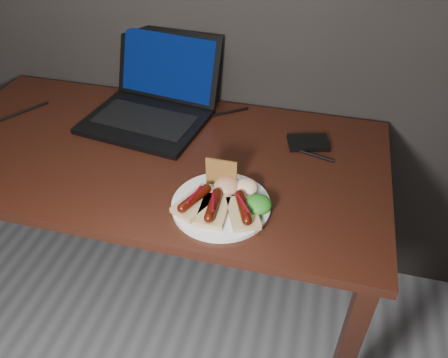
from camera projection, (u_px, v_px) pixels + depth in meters
desk at (156, 174)px, 1.39m from camera, size 1.40×0.70×0.75m
laptop at (153, 102)px, 1.46m from camera, size 0.43×0.42×0.25m
hard_drive at (308, 143)px, 1.35m from camera, size 0.14×0.11×0.02m
desk_cables at (158, 125)px, 1.44m from camera, size 1.12×0.33×0.01m
plate at (221, 205)px, 1.14m from camera, size 0.29×0.29×0.01m
bread_sausage_left at (195, 201)px, 1.12m from camera, size 0.11×0.13×0.04m
bread_sausage_center at (213, 208)px, 1.10m from camera, size 0.07×0.12×0.04m
bread_sausage_right at (243, 211)px, 1.09m from camera, size 0.11×0.13×0.04m
crispbread at (221, 173)px, 1.16m from camera, size 0.08×0.01×0.08m
salad_greens at (258, 204)px, 1.10m from camera, size 0.07×0.07×0.04m
salsa_mound at (227, 185)px, 1.16m from camera, size 0.07×0.07×0.04m
coleslaw_mound at (246, 187)px, 1.16m from camera, size 0.06×0.06×0.04m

